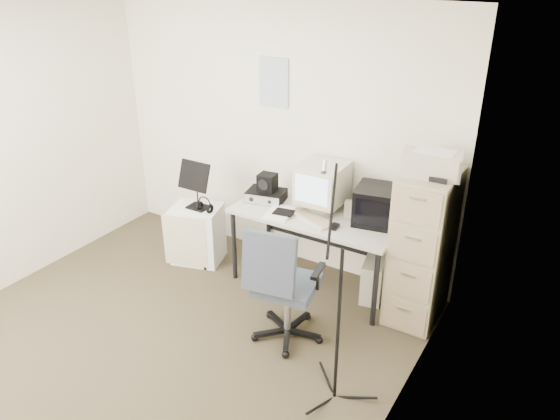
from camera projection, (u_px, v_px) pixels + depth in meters
The scene contains 22 objects.
floor at pixel (158, 348), 4.30m from camera, with size 3.60×3.60×0.01m, color #3E3928.
ceiling at pixel (117, 12), 3.22m from camera, with size 3.60×3.60×0.01m, color white.
wall_back at pixel (277, 135), 5.15m from camera, with size 3.60×0.02×2.50m, color white.
wall_right at pixel (388, 277), 2.92m from camera, with size 0.02×3.60×2.50m, color white.
wall_calendar at pixel (274, 82), 4.93m from camera, with size 0.30×0.02×0.44m, color white.
filing_cabinet at pixel (422, 247), 4.42m from camera, with size 0.40×0.60×1.30m, color tan.
printer at pixel (432, 164), 4.08m from camera, with size 0.43×0.29×0.17m, color #B6AF9D.
desk at pixel (316, 250), 4.96m from camera, with size 1.50×0.70×0.73m, color beige.
crt_monitor at pixel (322, 187), 4.80m from camera, with size 0.39×0.41×0.43m, color #B6AF9D.
crt_tv at pixel (377, 205), 4.60m from camera, with size 0.35×0.37×0.32m, color black.
desk_speaker at pixel (349, 209), 4.73m from camera, with size 0.07×0.07×0.14m, color beige.
keyboard at pixel (312, 219), 4.68m from camera, with size 0.42×0.15×0.02m, color #B6AF9D.
mouse at pixel (334, 227), 4.55m from camera, with size 0.06×0.10×0.03m, color black.
radio_receiver at pixel (266, 195), 5.04m from camera, with size 0.34×0.25×0.10m, color black.
radio_speaker at pixel (267, 182), 5.00m from camera, with size 0.16×0.15×0.16m, color black.
papers at pixel (280, 213), 4.80m from camera, with size 0.21×0.29×0.02m, color white.
pc_tower at pixel (374, 277), 4.87m from camera, with size 0.18×0.40×0.38m, color #B6AF9D.
office_chair at pixel (288, 283), 4.22m from camera, with size 0.58×0.58×1.01m, color #333A48.
side_cart at pixel (198, 234), 5.40m from camera, with size 0.47×0.37×0.58m, color white.
music_stand at pixel (197, 185), 5.17m from camera, with size 0.33×0.18×0.49m, color black.
headphones at pixel (205, 206), 5.18m from camera, with size 0.16×0.16×0.03m, color black.
mic_stand at pixel (339, 305), 3.50m from camera, with size 0.02×0.02×1.55m, color black.
Camera 1 is at (2.58, -2.42, 2.83)m, focal length 35.00 mm.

